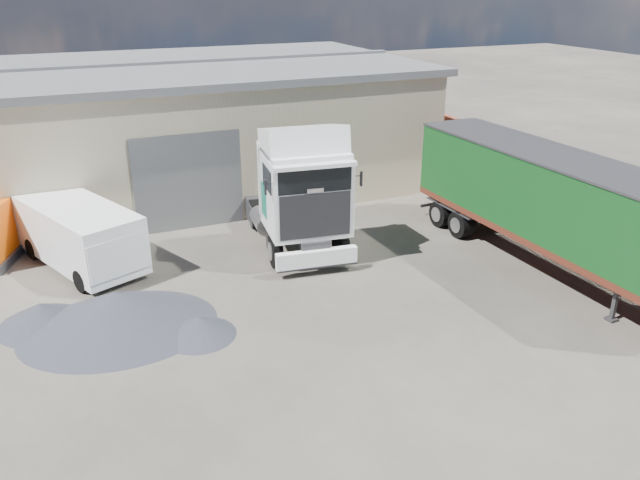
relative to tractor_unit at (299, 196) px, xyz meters
name	(u,v)px	position (x,y,z in m)	size (l,w,h in m)	color
ground	(358,349)	(-1.02, -6.60, -1.93)	(120.00, 120.00, 0.00)	black
warehouse	(62,134)	(-7.02, 9.40, 0.73)	(30.60, 12.60, 5.42)	beige
brick_boundary_wall	(550,182)	(10.48, -0.60, -0.68)	(0.35, 26.00, 2.50)	#953C26
tractor_unit	(299,196)	(0.00, 0.00, 0.00)	(3.44, 7.15, 4.60)	black
box_trailer	(550,199)	(6.80, -4.42, 0.34)	(2.73, 11.28, 3.73)	#2D2D30
panel_van	(83,237)	(-6.95, 1.29, -0.87)	(3.82, 5.44, 2.06)	black
gravel_heap	(114,311)	(-6.56, -3.05, -1.42)	(6.15, 5.59, 1.10)	#21242C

